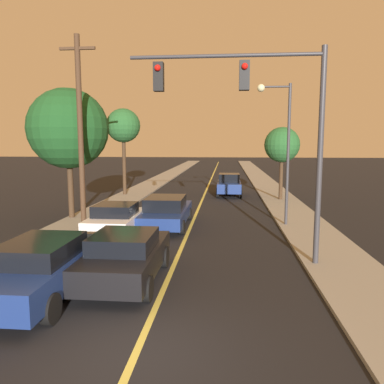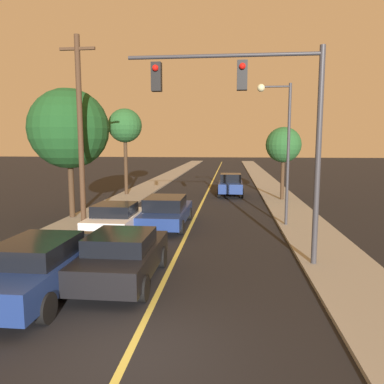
{
  "view_description": "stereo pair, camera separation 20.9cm",
  "coord_description": "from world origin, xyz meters",
  "px_view_note": "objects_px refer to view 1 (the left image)",
  "views": [
    {
      "loc": [
        1.69,
        -6.52,
        4.01
      ],
      "look_at": [
        0.0,
        11.8,
        1.6
      ],
      "focal_mm": 35.0,
      "sensor_mm": 36.0,
      "label": 1
    },
    {
      "loc": [
        1.9,
        -6.5,
        4.01
      ],
      "look_at": [
        0.0,
        11.8,
        1.6
      ],
      "focal_mm": 35.0,
      "sensor_mm": 36.0,
      "label": 2
    }
  ],
  "objects_px": {
    "car_near_lane_front": "(126,256)",
    "car_outer_lane_second": "(116,219)",
    "traffic_signal_mast": "(260,110)",
    "streetlamp_right": "(281,135)",
    "car_outer_lane_front": "(44,266)",
    "tree_left_near": "(123,126)",
    "car_near_lane_second": "(166,211)",
    "utility_pole_left": "(80,130)",
    "tree_left_far": "(68,129)",
    "tree_right_near": "(282,145)",
    "car_far_oncoming": "(229,185)"
  },
  "relations": [
    {
      "from": "traffic_signal_mast",
      "to": "car_far_oncoming",
      "type": "bearing_deg",
      "value": 92.83
    },
    {
      "from": "car_near_lane_second",
      "to": "tree_right_near",
      "type": "relative_size",
      "value": 1.03
    },
    {
      "from": "car_near_lane_front",
      "to": "traffic_signal_mast",
      "type": "relative_size",
      "value": 0.63
    },
    {
      "from": "utility_pole_left",
      "to": "car_outer_lane_second",
      "type": "bearing_deg",
      "value": -24.21
    },
    {
      "from": "car_near_lane_front",
      "to": "streetlamp_right",
      "type": "xyz_separation_m",
      "value": [
        5.39,
        7.82,
        3.62
      ]
    },
    {
      "from": "car_far_oncoming",
      "to": "tree_right_near",
      "type": "bearing_deg",
      "value": 147.67
    },
    {
      "from": "car_outer_lane_second",
      "to": "car_far_oncoming",
      "type": "bearing_deg",
      "value": 69.13
    },
    {
      "from": "car_near_lane_second",
      "to": "traffic_signal_mast",
      "type": "height_order",
      "value": "traffic_signal_mast"
    },
    {
      "from": "car_near_lane_second",
      "to": "traffic_signal_mast",
      "type": "relative_size",
      "value": 0.75
    },
    {
      "from": "car_outer_lane_front",
      "to": "tree_left_near",
      "type": "distance_m",
      "value": 19.47
    },
    {
      "from": "car_outer_lane_front",
      "to": "utility_pole_left",
      "type": "relative_size",
      "value": 0.58
    },
    {
      "from": "car_near_lane_second",
      "to": "car_outer_lane_front",
      "type": "distance_m",
      "value": 8.66
    },
    {
      "from": "car_outer_lane_second",
      "to": "streetlamp_right",
      "type": "distance_m",
      "value": 8.51
    },
    {
      "from": "car_near_lane_second",
      "to": "utility_pole_left",
      "type": "bearing_deg",
      "value": -162.19
    },
    {
      "from": "traffic_signal_mast",
      "to": "tree_left_far",
      "type": "bearing_deg",
      "value": 144.12
    },
    {
      "from": "car_near_lane_front",
      "to": "utility_pole_left",
      "type": "relative_size",
      "value": 0.5
    },
    {
      "from": "car_outer_lane_front",
      "to": "streetlamp_right",
      "type": "bearing_deg",
      "value": 51.08
    },
    {
      "from": "car_near_lane_second",
      "to": "tree_left_far",
      "type": "bearing_deg",
      "value": 166.61
    },
    {
      "from": "car_far_oncoming",
      "to": "tree_right_near",
      "type": "height_order",
      "value": "tree_right_near"
    },
    {
      "from": "car_near_lane_front",
      "to": "utility_pole_left",
      "type": "bearing_deg",
      "value": 120.79
    },
    {
      "from": "car_far_oncoming",
      "to": "car_outer_lane_second",
      "type": "bearing_deg",
      "value": 69.13
    },
    {
      "from": "car_near_lane_front",
      "to": "car_outer_lane_second",
      "type": "height_order",
      "value": "car_near_lane_front"
    },
    {
      "from": "streetlamp_right",
      "to": "car_near_lane_front",
      "type": "bearing_deg",
      "value": -124.6
    },
    {
      "from": "traffic_signal_mast",
      "to": "tree_right_near",
      "type": "bearing_deg",
      "value": 78.96
    },
    {
      "from": "traffic_signal_mast",
      "to": "utility_pole_left",
      "type": "bearing_deg",
      "value": 150.9
    },
    {
      "from": "car_outer_lane_front",
      "to": "streetlamp_right",
      "type": "relative_size",
      "value": 0.75
    },
    {
      "from": "traffic_signal_mast",
      "to": "streetlamp_right",
      "type": "distance_m",
      "value": 6.12
    },
    {
      "from": "traffic_signal_mast",
      "to": "utility_pole_left",
      "type": "xyz_separation_m",
      "value": [
        -7.54,
        4.2,
        -0.49
      ]
    },
    {
      "from": "traffic_signal_mast",
      "to": "streetlamp_right",
      "type": "relative_size",
      "value": 1.03
    },
    {
      "from": "tree_left_far",
      "to": "tree_right_near",
      "type": "xyz_separation_m",
      "value": [
        11.91,
        7.5,
        -0.87
      ]
    },
    {
      "from": "car_near_lane_front",
      "to": "traffic_signal_mast",
      "type": "bearing_deg",
      "value": 26.21
    },
    {
      "from": "traffic_signal_mast",
      "to": "tree_left_near",
      "type": "relative_size",
      "value": 1.06
    },
    {
      "from": "car_outer_lane_second",
      "to": "traffic_signal_mast",
      "type": "bearing_deg",
      "value": -30.53
    },
    {
      "from": "car_far_oncoming",
      "to": "tree_right_near",
      "type": "distance_m",
      "value": 5.19
    },
    {
      "from": "tree_left_far",
      "to": "tree_right_near",
      "type": "bearing_deg",
      "value": 32.22
    },
    {
      "from": "car_near_lane_second",
      "to": "car_outer_lane_second",
      "type": "bearing_deg",
      "value": -133.32
    },
    {
      "from": "utility_pole_left",
      "to": "tree_right_near",
      "type": "xyz_separation_m",
      "value": [
        10.3,
        9.93,
        -0.7
      ]
    },
    {
      "from": "car_outer_lane_second",
      "to": "car_far_oncoming",
      "type": "distance_m",
      "value": 13.9
    },
    {
      "from": "utility_pole_left",
      "to": "tree_left_near",
      "type": "relative_size",
      "value": 1.33
    },
    {
      "from": "car_far_oncoming",
      "to": "streetlamp_right",
      "type": "distance_m",
      "value": 11.3
    },
    {
      "from": "car_outer_lane_front",
      "to": "utility_pole_left",
      "type": "distance_m",
      "value": 8.39
    },
    {
      "from": "tree_left_near",
      "to": "car_outer_lane_front",
      "type": "bearing_deg",
      "value": -80.89
    },
    {
      "from": "car_near_lane_second",
      "to": "car_far_oncoming",
      "type": "distance_m",
      "value": 11.44
    },
    {
      "from": "tree_left_far",
      "to": "tree_left_near",
      "type": "bearing_deg",
      "value": 87.52
    },
    {
      "from": "car_outer_lane_second",
      "to": "tree_right_near",
      "type": "xyz_separation_m",
      "value": [
        8.52,
        10.73,
        3.14
      ]
    },
    {
      "from": "tree_left_far",
      "to": "car_near_lane_front",
      "type": "bearing_deg",
      "value": -58.4
    },
    {
      "from": "tree_left_near",
      "to": "car_far_oncoming",
      "type": "bearing_deg",
      "value": 5.4
    },
    {
      "from": "tree_left_far",
      "to": "traffic_signal_mast",
      "type": "bearing_deg",
      "value": -35.88
    },
    {
      "from": "car_far_oncoming",
      "to": "streetlamp_right",
      "type": "height_order",
      "value": "streetlamp_right"
    },
    {
      "from": "car_near_lane_front",
      "to": "car_near_lane_second",
      "type": "distance_m",
      "value": 7.29
    }
  ]
}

